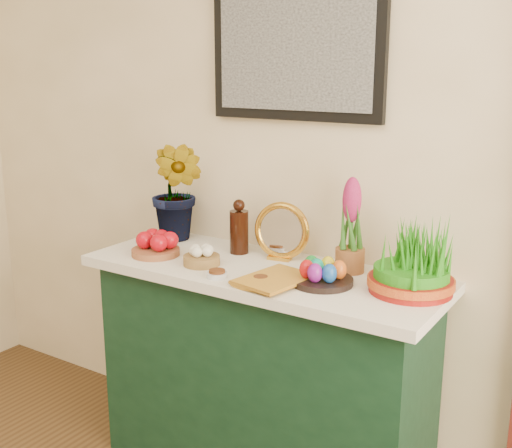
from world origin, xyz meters
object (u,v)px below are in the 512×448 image
Objects in this scene: mirror at (282,232)px; wheatgrass_sabzeh at (412,262)px; sideboard at (263,378)px; hyacinth_green at (177,175)px; book at (254,273)px.

mirror is 0.57m from wheatgrass_sabzeh.
sideboard is 4.42× the size of wheatgrass_sabzeh.
wheatgrass_sabzeh reaches higher than mirror.
hyacinth_green reaches higher than wheatgrass_sabzeh.
hyacinth_green is 2.46× the size of mirror.
hyacinth_green reaches higher than mirror.
sideboard is 0.59m from mirror.
hyacinth_green reaches higher than book.
hyacinth_green is at bearing -179.48° from mirror.
sideboard is at bearing -175.95° from wheatgrass_sabzeh.
book is 0.56m from wheatgrass_sabzeh.
sideboard is at bearing 117.74° from book.
wheatgrass_sabzeh is (0.56, -0.09, -0.01)m from mirror.
book is at bearing -22.35° from hyacinth_green.
sideboard is 5.52× the size of mirror.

